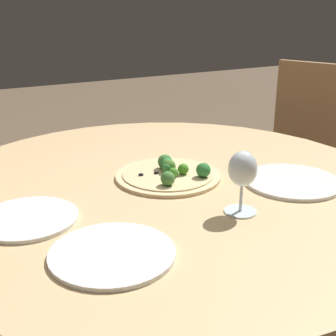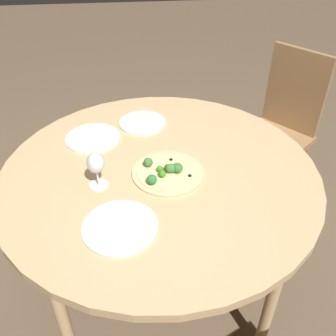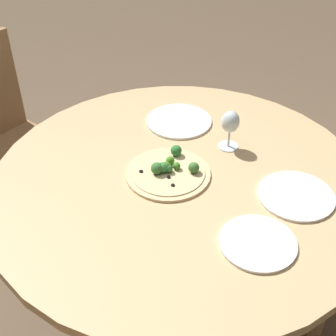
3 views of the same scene
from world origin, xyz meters
The scene contains 8 objects.
ground_plane centered at (0.00, 0.00, 0.00)m, with size 12.00×12.00×0.00m, color brown.
dining_table centered at (0.00, 0.00, 0.72)m, with size 1.36×1.36×0.77m.
chair_2 centered at (0.83, 0.69, 0.52)m, with size 0.56×0.56×0.98m.
pizza centered at (0.03, -0.03, 0.79)m, with size 0.31×0.31×0.06m.
wine_glass centered at (-0.25, -0.08, 0.88)m, with size 0.08×0.08×0.16m.
plate_near centered at (-0.05, 0.39, 0.78)m, with size 0.24×0.24×0.01m.
plate_far centered at (-0.30, 0.28, 0.78)m, with size 0.26×0.26×0.01m.
plate_side centered at (-0.17, -0.32, 0.78)m, with size 0.27×0.27×0.01m.
Camera 2 is at (-0.10, -1.26, 1.75)m, focal length 40.00 mm.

